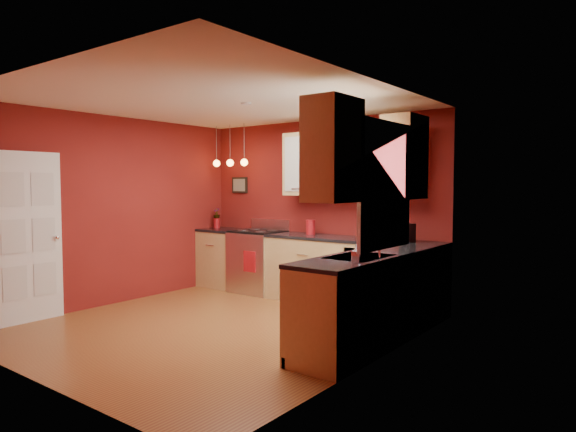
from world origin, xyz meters
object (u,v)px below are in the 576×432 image
Objects in this scene: gas_range at (258,261)px; red_canister at (311,227)px; soap_pump at (356,254)px; sink at (359,259)px; coffee_maker at (407,233)px.

red_canister reaches higher than gas_range.
gas_range is at bearing -174.52° from red_canister.
soap_pump is at bearing -33.84° from gas_range.
sink reaches higher than gas_range.
red_canister is 1.28× the size of soap_pump.
gas_range is 2.51m from coffee_maker.
sink reaches higher than soap_pump.
coffee_maker is (-0.17, 1.51, 0.13)m from sink.
red_canister reaches higher than soap_pump.
coffee_maker is at bearing 0.27° from gas_range.
coffee_maker is 1.41× the size of soap_pump.
coffee_maker is at bearing 100.58° from soap_pump.
gas_range is at bearing 150.22° from sink.
coffee_maker is 1.92m from soap_pump.
gas_range is 3.42m from soap_pump.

